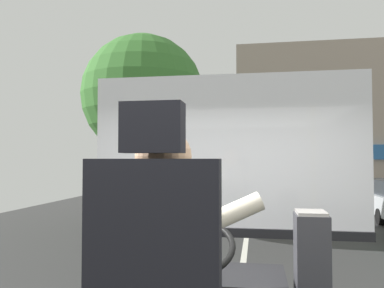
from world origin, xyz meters
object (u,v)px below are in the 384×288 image
fare_box (312,278)px  parked_car_charcoal (332,180)px  parked_car_blue (361,188)px  bus_driver (166,252)px

fare_box → parked_car_charcoal: bearing=79.2°
parked_car_blue → parked_car_charcoal: 6.43m
bus_driver → fare_box: size_ratio=0.97×
parked_car_blue → parked_car_charcoal: (-0.04, 6.43, 0.02)m
fare_box → parked_car_blue: bearing=74.9°
bus_driver → fare_box: 1.30m
bus_driver → parked_car_blue: 17.99m
parked_car_charcoal → parked_car_blue: bearing=-89.6°
parked_car_charcoal → fare_box: bearing=-100.8°
parked_car_blue → fare_box: bearing=-105.1°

